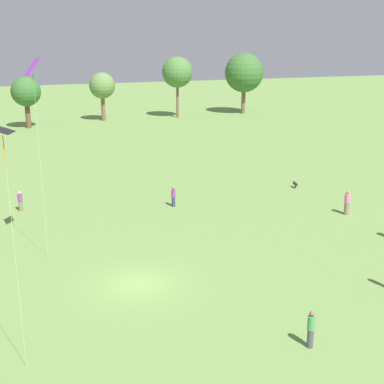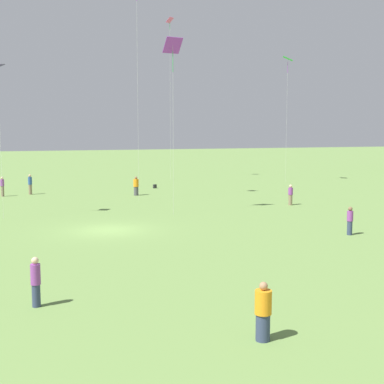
% 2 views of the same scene
% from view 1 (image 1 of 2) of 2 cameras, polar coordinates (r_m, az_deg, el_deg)
% --- Properties ---
extents(ground_plane, '(240.00, 240.00, 0.00)m').
position_cam_1_polar(ground_plane, '(30.17, -5.73, -9.80)').
color(ground_plane, '#6B8E47').
extents(tree_2, '(4.22, 4.22, 7.36)m').
position_cam_1_polar(tree_2, '(80.89, -17.30, 10.15)').
color(tree_2, brown).
rests_on(tree_2, ground_plane).
extents(tree_3, '(4.01, 4.01, 7.45)m').
position_cam_1_polar(tree_3, '(85.21, -9.57, 11.09)').
color(tree_3, brown).
rests_on(tree_3, ground_plane).
extents(tree_4, '(4.89, 4.89, 9.68)m').
position_cam_1_polar(tree_4, '(87.05, -1.58, 12.64)').
color(tree_4, brown).
rests_on(tree_4, ground_plane).
extents(tree_5, '(6.49, 6.49, 10.07)m').
position_cam_1_polar(tree_5, '(91.98, 5.58, 12.53)').
color(tree_5, brown).
rests_on(tree_5, ground_plane).
extents(person_1, '(0.38, 0.38, 1.77)m').
position_cam_1_polar(person_1, '(24.80, 12.57, -14.09)').
color(person_1, '#4C4C51').
rests_on(person_1, ground_plane).
extents(person_4, '(0.36, 0.36, 1.61)m').
position_cam_1_polar(person_4, '(42.59, -2.00, -0.51)').
color(person_4, '#333D5B').
rests_on(person_4, ground_plane).
extents(person_6, '(0.51, 0.51, 1.61)m').
position_cam_1_polar(person_6, '(43.59, -17.85, -0.93)').
color(person_6, '#847056').
rests_on(person_6, ground_plane).
extents(person_8, '(0.60, 0.60, 1.89)m').
position_cam_1_polar(person_8, '(42.36, 16.22, -1.12)').
color(person_8, '#847056').
rests_on(person_8, ground_plane).
extents(kite_3, '(0.95, 1.33, 12.05)m').
position_cam_1_polar(kite_3, '(31.83, -16.63, 12.15)').
color(kite_3, purple).
rests_on(kite_3, ground_plane).
extents(kite_4, '(0.95, 0.96, 10.12)m').
position_cam_1_polar(kite_4, '(20.85, -19.47, 4.87)').
color(kite_4, black).
rests_on(kite_4, ground_plane).
extents(dog_0, '(0.34, 0.78, 0.53)m').
position_cam_1_polar(dog_0, '(48.68, 10.94, 0.87)').
color(dog_0, black).
rests_on(dog_0, ground_plane).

